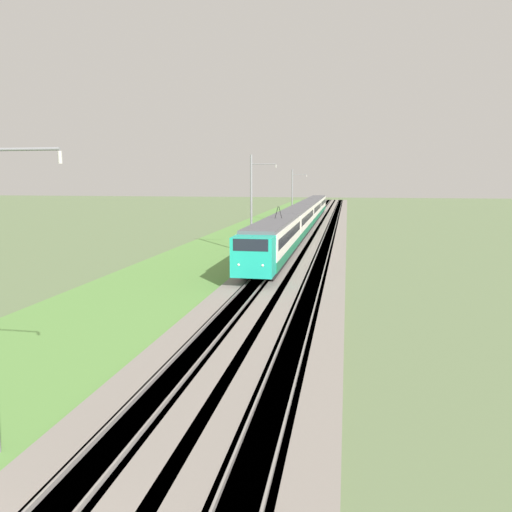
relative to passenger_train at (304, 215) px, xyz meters
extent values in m
cube|color=gray|center=(-15.82, 0.00, -2.19)|extent=(240.00, 4.40, 0.30)
cube|color=gray|center=(-15.82, -3.93, -2.19)|extent=(240.00, 4.40, 0.30)
cube|color=#4C4238|center=(-15.82, 0.00, -2.19)|extent=(240.00, 1.57, 0.30)
cube|color=gray|center=(-15.82, 0.53, -1.96)|extent=(240.00, 0.07, 0.15)
cube|color=gray|center=(-15.82, -0.53, -1.96)|extent=(240.00, 0.07, 0.15)
cube|color=#4C4238|center=(-15.82, -3.93, -2.19)|extent=(240.00, 1.57, 0.30)
cube|color=gray|center=(-15.82, -3.40, -1.96)|extent=(240.00, 0.07, 0.15)
cube|color=gray|center=(-15.82, -4.47, -1.96)|extent=(240.00, 0.07, 0.15)
cube|color=#5B8E42|center=(-15.82, 5.28, -2.28)|extent=(240.00, 13.47, 0.12)
cube|color=#19A88E|center=(-39.14, 0.00, -0.01)|extent=(2.04, 2.80, 2.66)
cube|color=black|center=(-39.44, 0.00, 0.89)|extent=(1.47, 2.33, 0.80)
sphere|color=#F2EAC6|center=(-40.11, 0.80, -0.44)|extent=(0.20, 0.20, 0.20)
sphere|color=#F2EAC6|center=(-40.11, -0.80, -0.44)|extent=(0.20, 0.20, 0.20)
cube|color=#196B47|center=(-29.39, 0.00, -0.96)|extent=(17.46, 2.92, 0.75)
cube|color=silver|center=(-29.39, 0.00, 0.37)|extent=(17.46, 2.92, 1.92)
cube|color=black|center=(-29.39, 0.00, 0.52)|extent=(16.06, 2.94, 0.81)
cube|color=#515156|center=(-29.39, 0.00, 1.45)|extent=(17.46, 2.68, 0.25)
cube|color=black|center=(-29.39, 0.00, -1.61)|extent=(16.58, 2.48, 0.55)
cylinder|color=black|center=(-36.31, 0.53, -1.46)|extent=(0.86, 0.12, 0.86)
cylinder|color=black|center=(-36.31, -0.53, -1.46)|extent=(0.86, 0.12, 0.86)
cube|color=#196B47|center=(-10.31, 0.00, -0.96)|extent=(19.50, 2.92, 0.75)
cube|color=silver|center=(-10.31, 0.00, 0.37)|extent=(19.50, 2.92, 1.92)
cube|color=black|center=(-10.31, 0.00, 0.52)|extent=(17.94, 2.94, 0.81)
cube|color=#515156|center=(-10.31, 0.00, 1.45)|extent=(19.50, 2.68, 0.25)
cube|color=black|center=(-10.31, 0.00, -1.61)|extent=(18.52, 2.48, 0.55)
cube|color=#196B47|center=(9.79, 0.00, -0.96)|extent=(19.50, 2.92, 0.75)
cube|color=silver|center=(9.79, 0.00, 0.37)|extent=(19.50, 2.92, 1.92)
cube|color=black|center=(9.79, 0.00, 0.52)|extent=(17.94, 2.94, 0.81)
cube|color=#515156|center=(9.79, 0.00, 1.45)|extent=(19.50, 2.68, 0.25)
cube|color=black|center=(9.79, 0.00, -1.61)|extent=(18.52, 2.48, 0.55)
cube|color=#196B47|center=(29.89, 0.00, -0.96)|extent=(19.50, 2.92, 0.75)
cube|color=silver|center=(29.89, 0.00, 0.37)|extent=(19.50, 2.92, 1.92)
cube|color=black|center=(29.89, 0.00, 0.52)|extent=(17.94, 2.94, 0.81)
cube|color=#515156|center=(29.89, 0.00, 1.45)|extent=(19.50, 2.68, 0.25)
cube|color=black|center=(29.89, 0.00, -1.61)|extent=(18.52, 2.48, 0.55)
cylinder|color=black|center=(-26.77, 0.17, 2.13)|extent=(0.06, 0.33, 1.08)
cylinder|color=black|center=(-26.77, -0.17, 2.13)|extent=(0.06, 0.33, 1.08)
cube|color=black|center=(-36.31, 0.00, -2.33)|extent=(0.10, 0.10, 0.00)
cylinder|color=slate|center=(-60.54, 1.90, 5.85)|extent=(0.08, 2.40, 0.08)
cylinder|color=#B2ADA8|center=(-60.54, 0.70, 5.65)|extent=(0.10, 0.10, 0.30)
cylinder|color=slate|center=(-23.70, 3.10, 2.55)|extent=(0.22, 0.22, 9.78)
cylinder|color=slate|center=(-23.70, 1.90, 6.55)|extent=(0.08, 2.40, 0.08)
cylinder|color=#B2ADA8|center=(-23.70, 0.70, 6.35)|extent=(0.10, 0.10, 0.30)
cylinder|color=slate|center=(13.14, 3.10, 2.21)|extent=(0.22, 0.22, 9.09)
cylinder|color=slate|center=(13.14, 1.90, 5.85)|extent=(0.08, 2.40, 0.08)
cylinder|color=#B2ADA8|center=(13.14, 0.70, 5.65)|extent=(0.10, 0.10, 0.30)
camera|label=1|loc=(-71.65, -6.09, 5.13)|focal=35.00mm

